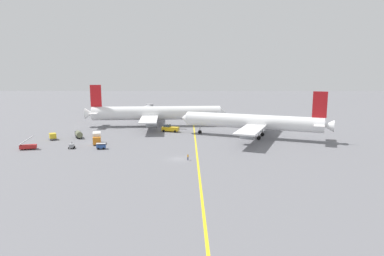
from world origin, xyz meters
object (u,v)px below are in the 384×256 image
Objects in this scene: airliner_being_pushed at (253,122)px; gse_fuel_bowser_stubby at (79,134)px; ground_crew_ramp_agent_by_cones at (188,157)px; jet_bridge at (146,109)px; gse_stair_truck_yellow at (28,146)px; gse_baggage_cart_trailing at (101,146)px; gse_container_dolly_flat at (53,136)px; airliner_at_gate_left at (156,113)px; pushback_tug at (170,128)px; gse_gpu_cart_small at (72,146)px; gse_catering_truck_tall at (97,138)px.

gse_fuel_bowser_stubby is (-59.62, -1.12, -4.08)m from airliner_being_pushed.
jet_bridge is at bearing 105.57° from ground_crew_ramp_agent_by_cones.
ground_crew_ramp_agent_by_cones is (46.98, -11.77, -0.21)m from gse_stair_truck_yellow.
gse_baggage_cart_trailing is 1.85× the size of ground_crew_ramp_agent_by_cones.
airliner_being_pushed reaches higher than gse_container_dolly_flat.
jet_bridge is (16.46, 48.15, 3.21)m from gse_fuel_bowser_stubby.
gse_stair_truck_yellow reaches higher than gse_fuel_bowser_stubby.
airliner_at_gate_left is 6.13× the size of pushback_tug.
gse_fuel_bowser_stubby is 2.26× the size of gse_gpu_cart_small.
jet_bridge reaches higher than ground_crew_ramp_agent_by_cones.
gse_baggage_cart_trailing is (-18.16, -28.73, -0.43)m from pushback_tug.
gse_container_dolly_flat is at bearing 145.67° from gse_baggage_cart_trailing.
jet_bridge is at bearing 86.28° from gse_baggage_cart_trailing.
gse_gpu_cart_small is 0.12× the size of jet_bridge.
gse_stair_truck_yellow is at bearing -127.31° from airliner_at_gate_left.
gse_fuel_bowser_stubby is (-30.41, -12.08, 0.04)m from pushback_tug.
airliner_being_pushed is 21.80× the size of gse_gpu_cart_small.
airliner_at_gate_left is 43.88m from gse_baggage_cart_trailing.
gse_container_dolly_flat is 2.45× the size of ground_crew_ramp_agent_by_cones.
gse_catering_truck_tall is 0.32× the size of jet_bridge.
gse_fuel_bowser_stubby is at bearing -178.92° from airliner_being_pushed.
airliner_at_gate_left is at bearing 74.96° from gse_baggage_cart_trailing.
pushback_tug is 32.72m from gse_fuel_bowser_stubby.
jet_bridge is at bearing 107.42° from airliner_at_gate_left.
gse_fuel_bowser_stubby is at bearing 62.43° from gse_stair_truck_yellow.
gse_baggage_cart_trailing is (12.25, -16.66, -0.47)m from gse_fuel_bowser_stubby.
gse_catering_truck_tall is at bearing -97.45° from jet_bridge.
gse_fuel_bowser_stubby is at bearing 133.81° from gse_catering_truck_tall.
gse_gpu_cart_small is at bearing 5.48° from gse_stair_truck_yellow.
gse_container_dolly_flat is 0.78× the size of gse_stair_truck_yellow.
jet_bridge is at bearing 82.55° from gse_catering_truck_tall.
pushback_tug is at bearing 36.66° from gse_stair_truck_yellow.
gse_gpu_cart_small is at bearing 159.48° from ground_crew_ramp_agent_by_cones.
gse_container_dolly_flat is (-7.54, -3.14, -0.16)m from gse_fuel_bowser_stubby.
pushback_tug reaches higher than gse_container_dolly_flat.
gse_baggage_cart_trailing is (-11.32, -42.15, -4.49)m from airliner_at_gate_left.
gse_container_dolly_flat is (-10.91, 12.93, 0.38)m from gse_gpu_cart_small.
pushback_tug is 1.51× the size of gse_catering_truck_tall.
gse_baggage_cart_trailing is at bearing -34.33° from gse_container_dolly_flat.
gse_fuel_bowser_stubby reaches higher than gse_container_dolly_flat.
airliner_at_gate_left is at bearing -72.58° from jet_bridge.
gse_gpu_cart_small is 16.92m from gse_container_dolly_flat.
airliner_being_pushed is 5.30× the size of pushback_tug.
gse_stair_truck_yellow is (-68.63, -18.38, -4.38)m from airliner_being_pushed.
airliner_at_gate_left is 34.96m from gse_fuel_bowser_stubby.
gse_fuel_bowser_stubby is 50.99m from jet_bridge.
airliner_being_pushed is at bearing -20.56° from pushback_tug.
jet_bridge reaches higher than pushback_tug.
gse_fuel_bowser_stubby is (-23.57, -25.50, -4.02)m from airliner_at_gate_left.
airliner_at_gate_left reaches higher than gse_fuel_bowser_stubby.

